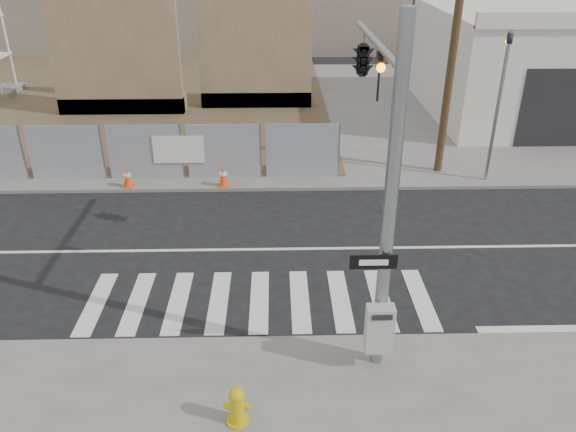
{
  "coord_description": "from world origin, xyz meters",
  "views": [
    {
      "loc": [
        0.44,
        -13.86,
        8.16
      ],
      "look_at": [
        0.75,
        -0.65,
        1.4
      ],
      "focal_mm": 35.0,
      "sensor_mm": 36.0,
      "label": 1
    }
  ],
  "objects_px": {
    "signal_pole": "(370,105)",
    "traffic_cone_b": "(22,165)",
    "traffic_cone_c": "(127,178)",
    "traffic_cone_d": "(223,177)",
    "auto_shop": "(559,62)",
    "fire_hydrant": "(237,406)"
  },
  "relations": [
    {
      "from": "signal_pole",
      "to": "fire_hydrant",
      "type": "bearing_deg",
      "value": -122.72
    },
    {
      "from": "traffic_cone_b",
      "to": "traffic_cone_c",
      "type": "relative_size",
      "value": 1.0
    },
    {
      "from": "traffic_cone_b",
      "to": "traffic_cone_d",
      "type": "distance_m",
      "value": 7.58
    },
    {
      "from": "auto_shop",
      "to": "fire_hydrant",
      "type": "distance_m",
      "value": 24.16
    },
    {
      "from": "fire_hydrant",
      "to": "auto_shop",
      "type": "bearing_deg",
      "value": 70.85
    },
    {
      "from": "auto_shop",
      "to": "fire_hydrant",
      "type": "height_order",
      "value": "auto_shop"
    },
    {
      "from": "traffic_cone_c",
      "to": "traffic_cone_d",
      "type": "height_order",
      "value": "traffic_cone_d"
    },
    {
      "from": "auto_shop",
      "to": "traffic_cone_b",
      "type": "height_order",
      "value": "auto_shop"
    },
    {
      "from": "signal_pole",
      "to": "traffic_cone_d",
      "type": "xyz_separation_m",
      "value": [
        -3.9,
        6.27,
        -4.31
      ]
    },
    {
      "from": "traffic_cone_b",
      "to": "fire_hydrant",
      "type": "bearing_deg",
      "value": -54.23
    },
    {
      "from": "traffic_cone_b",
      "to": "traffic_cone_c",
      "type": "bearing_deg",
      "value": -17.08
    },
    {
      "from": "signal_pole",
      "to": "auto_shop",
      "type": "relative_size",
      "value": 0.58
    },
    {
      "from": "traffic_cone_b",
      "to": "signal_pole",
      "type": "bearing_deg",
      "value": -33.55
    },
    {
      "from": "traffic_cone_b",
      "to": "traffic_cone_d",
      "type": "relative_size",
      "value": 0.98
    },
    {
      "from": "traffic_cone_d",
      "to": "auto_shop",
      "type": "bearing_deg",
      "value": 29.59
    },
    {
      "from": "traffic_cone_b",
      "to": "traffic_cone_c",
      "type": "distance_m",
      "value": 4.34
    },
    {
      "from": "auto_shop",
      "to": "traffic_cone_b",
      "type": "xyz_separation_m",
      "value": [
        -22.87,
        -7.47,
        -2.07
      ]
    },
    {
      "from": "traffic_cone_c",
      "to": "fire_hydrant",
      "type": "bearing_deg",
      "value": -67.39
    },
    {
      "from": "fire_hydrant",
      "to": "traffic_cone_c",
      "type": "xyz_separation_m",
      "value": [
        -4.42,
        10.62,
        -0.05
      ]
    },
    {
      "from": "signal_pole",
      "to": "traffic_cone_b",
      "type": "height_order",
      "value": "signal_pole"
    },
    {
      "from": "signal_pole",
      "to": "traffic_cone_b",
      "type": "xyz_separation_m",
      "value": [
        -11.37,
        7.54,
        -4.32
      ]
    },
    {
      "from": "fire_hydrant",
      "to": "traffic_cone_d",
      "type": "height_order",
      "value": "fire_hydrant"
    }
  ]
}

